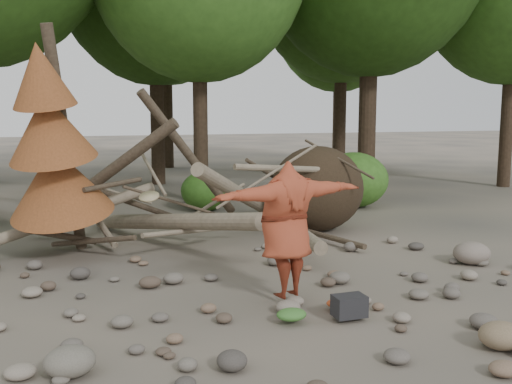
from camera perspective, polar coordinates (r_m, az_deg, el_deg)
name	(u,v)px	position (r m, az deg, el deg)	size (l,w,h in m)	color
ground	(279,299)	(8.63, 2.33, -10.64)	(120.00, 120.00, 0.00)	#514C44
deadfall_pile	(295,192)	(12.98, 3.95, 0.02)	(8.55, 5.24, 3.30)	#332619
dead_conifer	(53,148)	(11.01, -19.63, 4.20)	(2.06, 2.16, 4.35)	#4C3F30
bush_mid	(206,191)	(16.02, -5.04, 0.12)	(1.40, 1.40, 1.12)	#32621C
bush_right	(353,180)	(16.76, 9.72, 1.21)	(2.00, 2.00, 1.60)	#3E7424
frisbee_thrower	(286,229)	(8.26, 3.04, -3.75)	(3.34, 1.11, 1.99)	#9E3C23
backpack	(349,310)	(7.84, 9.30, -11.59)	(0.43, 0.29, 0.29)	black
cloth_green	(291,318)	(7.67, 3.57, -12.48)	(0.40, 0.34, 0.15)	#3B702C
cloth_orange	(336,307)	(8.22, 8.05, -11.28)	(0.29, 0.24, 0.11)	#B3451E
boulder_front_left	(70,361)	(6.54, -18.12, -15.80)	(0.54, 0.49, 0.32)	slate
boulder_front_right	(501,335)	(7.46, 23.31, -13.04)	(0.53, 0.48, 0.32)	#846E52
boulder_mid_right	(472,253)	(11.17, 20.76, -5.72)	(0.68, 0.61, 0.41)	gray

